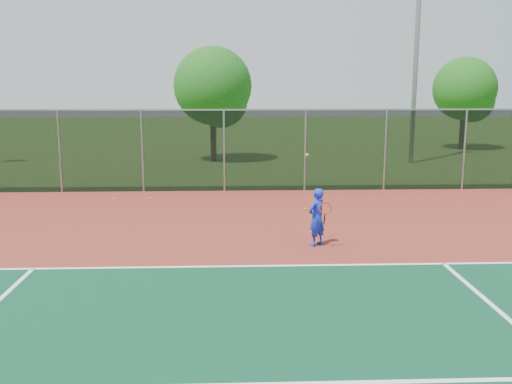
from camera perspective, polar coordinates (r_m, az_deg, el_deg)
ground at (r=10.13m, az=13.39°, el=-12.53°), size 120.00×120.00×0.00m
court_apron at (r=11.93m, az=10.81°, el=-8.74°), size 30.00×20.00×0.02m
fence_back at (r=21.25m, az=4.92°, el=4.28°), size 30.00×0.06×3.03m
tennis_player at (r=14.07m, az=6.09°, el=-2.49°), size 0.61×0.72×2.28m
practice_ball_0 at (r=20.20m, az=-14.02°, el=-0.67°), size 0.07×0.07×0.07m
practice_ball_2 at (r=18.13m, az=4.93°, el=-1.68°), size 0.07×0.07×0.07m
practice_ball_4 at (r=20.01m, az=-10.58°, el=-0.64°), size 0.07×0.07×0.07m
practice_ball_5 at (r=16.99m, az=6.17°, el=-2.55°), size 0.07×0.07×0.07m
floodlight_n at (r=29.87m, az=15.90°, el=16.49°), size 0.90×0.40×12.69m
tree_back_left at (r=29.41m, az=-4.16°, el=10.19°), size 3.97×3.97×5.83m
tree_back_mid at (r=37.04m, az=20.32°, el=9.39°), size 3.77×3.77×5.53m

